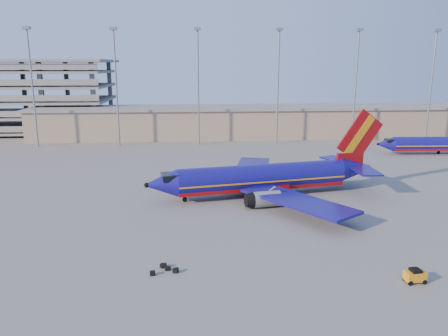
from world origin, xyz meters
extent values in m
plane|color=slate|center=(0.00, 0.00, 0.00)|extent=(220.00, 220.00, 0.00)
cube|color=gray|center=(10.00, 58.00, 4.00)|extent=(120.00, 15.00, 8.00)
cube|color=slate|center=(10.00, 58.00, 8.20)|extent=(122.00, 16.00, 0.60)
cube|color=slate|center=(-62.00, 74.00, 1.00)|extent=(60.00, 30.00, 0.70)
cube|color=slate|center=(-62.00, 74.00, 5.20)|extent=(60.00, 30.00, 0.70)
cube|color=slate|center=(-62.00, 74.00, 9.40)|extent=(60.00, 30.00, 0.70)
cube|color=slate|center=(-62.00, 74.00, 13.60)|extent=(60.00, 30.00, 0.70)
cube|color=slate|center=(-62.00, 74.00, 17.80)|extent=(60.00, 30.00, 0.70)
cube|color=slate|center=(-62.00, 74.00, 21.00)|extent=(62.00, 32.00, 0.80)
cube|color=slate|center=(-62.00, 87.00, 10.50)|extent=(1.20, 1.20, 21.00)
cylinder|color=gray|center=(-45.00, 46.00, 14.00)|extent=(0.44, 0.44, 28.00)
cube|color=gray|center=(-45.00, 46.00, 28.30)|extent=(1.60, 1.60, 0.70)
cylinder|color=gray|center=(-25.00, 46.00, 14.00)|extent=(0.44, 0.44, 28.00)
cube|color=gray|center=(-25.00, 46.00, 28.30)|extent=(1.60, 1.60, 0.70)
cylinder|color=gray|center=(-5.00, 46.00, 14.00)|extent=(0.44, 0.44, 28.00)
cube|color=gray|center=(-5.00, 46.00, 28.30)|extent=(1.60, 1.60, 0.70)
cylinder|color=gray|center=(15.00, 46.00, 14.00)|extent=(0.44, 0.44, 28.00)
cube|color=gray|center=(15.00, 46.00, 28.30)|extent=(1.60, 1.60, 0.70)
cylinder|color=gray|center=(35.00, 46.00, 14.00)|extent=(0.44, 0.44, 28.00)
cube|color=gray|center=(35.00, 46.00, 28.30)|extent=(1.60, 1.60, 0.70)
cylinder|color=gray|center=(55.00, 46.00, 14.00)|extent=(0.44, 0.44, 28.00)
cube|color=gray|center=(55.00, 46.00, 28.30)|extent=(1.60, 1.60, 0.70)
cylinder|color=navy|center=(3.91, 0.67, 2.97)|extent=(26.70, 9.04, 4.07)
cube|color=maroon|center=(3.91, 0.67, 1.93)|extent=(26.55, 8.28, 1.43)
cube|color=orange|center=(3.91, 0.67, 2.70)|extent=(26.71, 9.08, 0.24)
cone|color=navy|center=(-11.32, -2.29, 2.97)|extent=(5.31, 4.88, 4.07)
cube|color=black|center=(-9.92, -2.01, 4.02)|extent=(3.14, 3.31, 0.88)
cone|color=navy|center=(19.67, 3.74, 3.36)|extent=(6.39, 5.09, 4.07)
cube|color=maroon|center=(18.81, 3.57, 4.84)|extent=(4.65, 1.48, 2.42)
cube|color=maroon|center=(20.32, 3.87, 8.69)|extent=(8.00, 1.89, 8.78)
cube|color=orange|center=(20.11, 3.82, 8.69)|extent=(5.36, 1.48, 6.89)
cube|color=navy|center=(18.53, 7.33, 3.96)|extent=(5.79, 7.77, 0.24)
cube|color=navy|center=(19.96, -0.02, 3.96)|extent=(3.42, 7.10, 0.24)
cube|color=navy|center=(3.68, 10.49, 1.98)|extent=(9.20, 17.85, 0.39)
cube|color=navy|center=(7.37, -8.51, 1.98)|extent=(14.29, 17.12, 0.39)
cube|color=maroon|center=(4.45, 0.78, 1.49)|extent=(7.30, 5.47, 1.10)
cylinder|color=gray|center=(1.52, 6.04, 1.27)|extent=(4.33, 3.02, 2.31)
cylinder|color=gray|center=(3.70, -5.19, 1.27)|extent=(4.33, 3.02, 2.31)
cylinder|color=gray|center=(-7.97, -1.64, 0.61)|extent=(0.31, 0.31, 1.21)
cylinder|color=black|center=(-7.97, -1.64, 0.35)|extent=(0.74, 0.40, 0.70)
cylinder|color=black|center=(4.98, 3.80, 0.46)|extent=(1.02, 0.77, 0.92)
cylinder|color=black|center=(6.07, -1.82, 0.46)|extent=(1.02, 0.77, 0.92)
cylinder|color=navy|center=(49.38, 29.79, 2.39)|extent=(21.36, 4.15, 3.27)
cube|color=maroon|center=(49.38, 29.79, 1.55)|extent=(21.33, 3.53, 1.15)
cube|color=orange|center=(49.38, 29.79, 2.17)|extent=(21.36, 4.18, 0.19)
cone|color=navy|center=(36.91, 30.31, 2.39)|extent=(3.85, 3.43, 3.27)
cube|color=black|center=(38.06, 30.26, 3.23)|extent=(2.22, 2.39, 0.71)
cylinder|color=black|center=(49.38, 29.79, 0.40)|extent=(0.64, 0.64, 0.80)
cube|color=orange|center=(13.90, -28.07, 0.67)|extent=(1.96, 1.23, 0.89)
cube|color=black|center=(13.90, -28.07, 1.20)|extent=(0.97, 1.05, 0.31)
cylinder|color=black|center=(13.15, -27.64, 0.23)|extent=(0.48, 0.20, 0.46)
cylinder|color=black|center=(13.24, -28.62, 0.23)|extent=(0.48, 0.20, 0.46)
cylinder|color=black|center=(14.57, -27.52, 0.23)|extent=(0.48, 0.20, 0.46)
cylinder|color=black|center=(14.65, -28.49, 0.23)|extent=(0.48, 0.20, 0.46)
cube|color=black|center=(-10.76, -24.81, 0.21)|extent=(0.57, 0.49, 0.43)
cube|color=black|center=(-8.50, -24.34, 0.22)|extent=(0.57, 0.49, 0.45)
cube|color=black|center=(-8.57, -24.47, 0.21)|extent=(0.55, 0.44, 0.42)
cube|color=black|center=(-9.33, -23.86, 0.19)|extent=(0.62, 0.46, 0.38)
cube|color=black|center=(-9.83, -23.19, 0.19)|extent=(0.70, 0.59, 0.38)
cube|color=black|center=(-9.77, -23.30, 0.24)|extent=(0.51, 0.39, 0.47)
camera|label=1|loc=(-6.68, -64.02, 19.93)|focal=35.00mm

